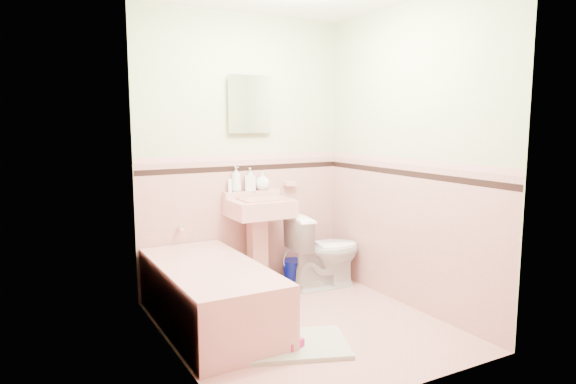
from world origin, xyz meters
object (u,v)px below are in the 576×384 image
medicine_cabinet (249,104)px  soap_bottle_right (262,181)px  soap_bottle_mid (250,179)px  bathtub (210,298)px  sink (260,246)px  toilet (325,250)px  soap_bottle_left (236,179)px  shoe (295,344)px  bucket (294,271)px

medicine_cabinet → soap_bottle_right: size_ratio=2.58×
soap_bottle_mid → soap_bottle_right: bearing=0.0°
bathtub → sink: size_ratio=1.75×
sink → medicine_cabinet: size_ratio=1.92×
toilet → sink: bearing=78.9°
bathtub → soap_bottle_right: (0.79, 0.71, 0.78)m
bathtub → soap_bottle_mid: size_ratio=7.13×
toilet → soap_bottle_left: bearing=69.3°
bathtub → medicine_cabinet: (0.68, 0.74, 1.47)m
medicine_cabinet → soap_bottle_mid: 0.68m
bathtub → shoe: size_ratio=11.07×
medicine_cabinet → toilet: 1.52m
soap_bottle_right → toilet: bearing=-35.1°
medicine_cabinet → soap_bottle_right: 0.71m
medicine_cabinet → soap_bottle_mid: (-0.01, -0.03, -0.68)m
bucket → shoe: bearing=-119.4°
bathtub → sink: 0.89m
bathtub → toilet: 1.33m
soap_bottle_mid → bucket: (0.41, -0.10, -0.91)m
medicine_cabinet → soap_bottle_mid: bearing=-111.2°
toilet → bucket: 0.39m
soap_bottle_left → soap_bottle_mid: 0.14m
soap_bottle_right → shoe: size_ratio=1.28×
bathtub → bucket: bathtub is taller
sink → bathtub: bearing=-142.1°
medicine_cabinet → soap_bottle_left: 0.69m
bathtub → soap_bottle_left: bearing=53.3°
sink → medicine_cabinet: 1.29m
soap_bottle_mid → shoe: (-0.33, -1.41, -0.96)m
medicine_cabinet → soap_bottle_right: (0.11, -0.03, -0.70)m
medicine_cabinet → bucket: medicine_cabinet is taller
bathtub → soap_bottle_right: soap_bottle_right is taller
sink → shoe: sink is taller
bathtub → shoe: bathtub is taller
soap_bottle_right → bucket: bearing=-18.5°
bathtub → toilet: toilet is taller
bathtub → soap_bottle_mid: bearing=46.7°
bathtub → medicine_cabinet: 1.78m
medicine_cabinet → bathtub: bearing=-132.6°
soap_bottle_mid → bucket: bearing=-13.1°
medicine_cabinet → shoe: medicine_cabinet is taller
sink → soap_bottle_mid: soap_bottle_mid is taller
sink → medicine_cabinet: (0.00, 0.21, 1.27)m
medicine_cabinet → toilet: medicine_cabinet is taller
bucket → toilet: bearing=-51.3°
medicine_cabinet → toilet: bearing=-31.7°
soap_bottle_mid → sink: bearing=-86.3°
shoe → bathtub: bearing=94.6°
soap_bottle_right → bucket: soap_bottle_right is taller
soap_bottle_mid → soap_bottle_right: soap_bottle_mid is taller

